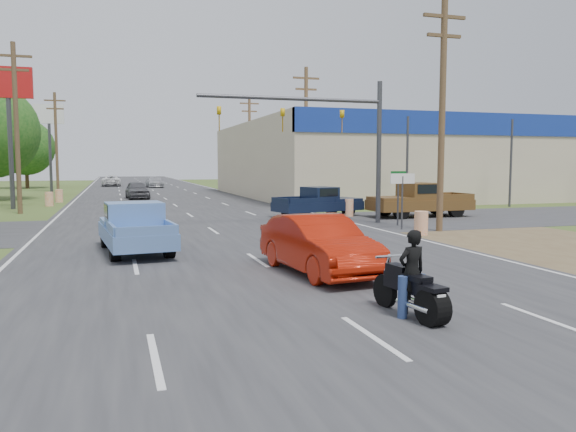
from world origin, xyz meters
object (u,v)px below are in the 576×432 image
object	(u,v)px
rider	(412,277)
navy_pickup	(320,202)
motorcycle	(413,293)
distant_car_grey	(137,190)
distant_car_white	(112,181)
distant_car_silver	(155,182)
blue_pickup	(135,227)
brown_pickup	(418,200)
red_convertible	(319,245)

from	to	relation	value
rider	navy_pickup	bearing A→B (deg)	-113.31
motorcycle	distant_car_grey	xyz separation A→B (m)	(-3.53, 39.91, 0.26)
distant_car_white	distant_car_silver	bearing A→B (deg)	133.50
blue_pickup	distant_car_grey	size ratio (longest dim) A/B	1.19
brown_pickup	distant_car_silver	bearing A→B (deg)	12.38
brown_pickup	distant_car_silver	xyz separation A→B (m)	(-11.25, 45.10, -0.28)
red_convertible	motorcycle	xyz separation A→B (m)	(0.20, -4.66, -0.28)
brown_pickup	distant_car_grey	bearing A→B (deg)	31.85
red_convertible	rider	distance (m)	4.60
motorcycle	blue_pickup	distance (m)	11.07
rider	distant_car_white	world-z (taller)	rider
red_convertible	brown_pickup	distance (m)	17.50
motorcycle	brown_pickup	distance (m)	21.24
distant_car_grey	rider	bearing A→B (deg)	-88.80
rider	blue_pickup	distance (m)	11.01
motorcycle	brown_pickup	world-z (taller)	brown_pickup
navy_pickup	distant_car_white	bearing A→B (deg)	178.84
distant_car_grey	distant_car_white	size ratio (longest dim) A/B	0.84
red_convertible	blue_pickup	bearing A→B (deg)	124.89
blue_pickup	distant_car_white	xyz separation A→B (m)	(-0.93, 59.16, -0.12)
distant_car_white	rider	bearing A→B (deg)	95.97
blue_pickup	navy_pickup	size ratio (longest dim) A/B	0.98
distant_car_silver	rider	bearing A→B (deg)	-92.90
blue_pickup	distant_car_silver	world-z (taller)	blue_pickup
motorcycle	distant_car_silver	size ratio (longest dim) A/B	0.46
navy_pickup	brown_pickup	size ratio (longest dim) A/B	0.92
red_convertible	brown_pickup	world-z (taller)	brown_pickup
red_convertible	navy_pickup	xyz separation A→B (m)	(5.82, 15.47, 0.06)
red_convertible	distant_car_white	bearing A→B (deg)	89.10
rider	distant_car_silver	distance (m)	63.35
motorcycle	blue_pickup	bearing A→B (deg)	107.93
motorcycle	distant_car_white	size ratio (longest dim) A/B	0.42
blue_pickup	navy_pickup	xyz separation A→B (m)	(10.40, 10.15, -0.00)
rider	distant_car_grey	bearing A→B (deg)	-92.60
distant_car_silver	blue_pickup	bearing A→B (deg)	-97.93
navy_pickup	distant_car_grey	xyz separation A→B (m)	(-9.15, 19.78, -0.09)
rider	distant_car_grey	size ratio (longest dim) A/B	0.36
red_convertible	blue_pickup	xyz separation A→B (m)	(-4.58, 5.33, 0.07)
motorcycle	blue_pickup	size ratio (longest dim) A/B	0.42
brown_pickup	distant_car_white	bearing A→B (deg)	16.31
rider	distant_car_silver	size ratio (longest dim) A/B	0.34
brown_pickup	distant_car_white	world-z (taller)	brown_pickup
red_convertible	blue_pickup	distance (m)	7.03
rider	blue_pickup	size ratio (longest dim) A/B	0.31
distant_car_grey	navy_pickup	bearing A→B (deg)	-69.03
blue_pickup	distant_car_grey	distance (m)	29.95
red_convertible	distant_car_white	xyz separation A→B (m)	(-5.51, 64.49, -0.05)
motorcycle	rider	size ratio (longest dim) A/B	1.37
navy_pickup	distant_car_white	world-z (taller)	navy_pickup
red_convertible	distant_car_silver	size ratio (longest dim) A/B	1.00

